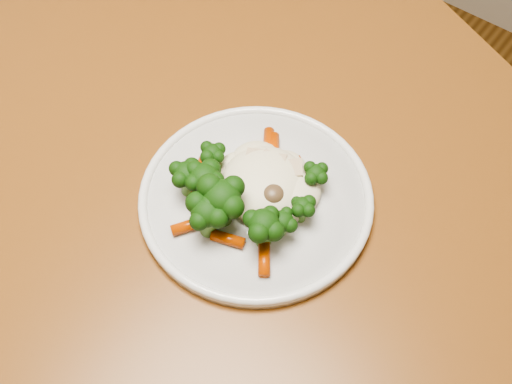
# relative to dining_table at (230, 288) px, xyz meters

# --- Properties ---
(dining_table) EXTENTS (1.55, 1.33, 0.75)m
(dining_table) POSITION_rel_dining_table_xyz_m (0.00, 0.00, 0.00)
(dining_table) COLOR brown
(dining_table) RESTS_ON ground
(plate) EXTENTS (0.25, 0.25, 0.01)m
(plate) POSITION_rel_dining_table_xyz_m (-0.01, 0.07, 0.09)
(plate) COLOR white
(plate) RESTS_ON dining_table
(meal) EXTENTS (0.16, 0.17, 0.06)m
(meal) POSITION_rel_dining_table_xyz_m (-0.02, 0.05, 0.12)
(meal) COLOR #F4E9C3
(meal) RESTS_ON plate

